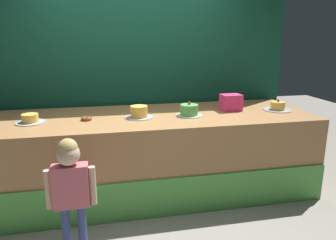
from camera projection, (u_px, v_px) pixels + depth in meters
The scene contains 10 objects.
ground_plane at pixel (147, 218), 3.24m from camera, with size 12.00×12.00×0.00m, color gray.
stage_platform at pixel (139, 155), 3.69m from camera, with size 3.97×1.23×0.93m.
curtain_backdrop at pixel (131, 64), 4.12m from camera, with size 4.22×0.08×2.88m, color #144C38.
child_figure at pixel (70, 182), 2.53m from camera, with size 0.40×0.18×1.03m.
pink_box at pixel (231, 102), 3.82m from camera, with size 0.23×0.18×0.19m, color #F83885.
donut at pixel (86, 119), 3.38m from camera, with size 0.12×0.12×0.04m, color brown.
cake_left at pixel (30, 119), 3.27m from camera, with size 0.30×0.30×0.09m.
cake_center at pixel (139, 112), 3.48m from camera, with size 0.31×0.31×0.13m.
cake_right at pixel (189, 110), 3.57m from camera, with size 0.29×0.29×0.16m.
cake_far_right at pixel (278, 107), 3.84m from camera, with size 0.34×0.34×0.13m.
Camera 1 is at (-0.39, -2.86, 1.78)m, focal length 34.05 mm.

